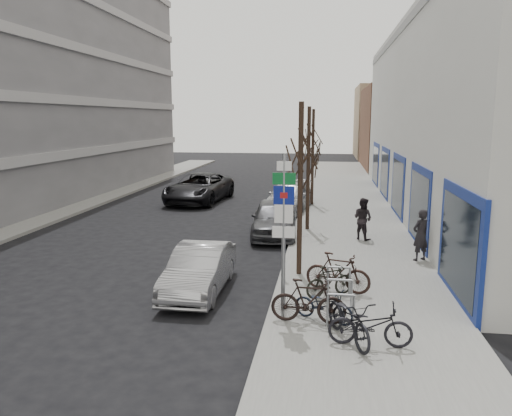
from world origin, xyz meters
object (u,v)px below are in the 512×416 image
(meter_back, at_px, (302,198))
(bike_far_inner, at_px, (338,272))
(parked_car_back, at_px, (289,197))
(bike_near_right, at_px, (308,301))
(parked_car_front, at_px, (199,269))
(pedestrian_far, at_px, (363,218))
(lane_car, at_px, (199,188))
(meter_mid, at_px, (295,218))
(parked_car_mid, at_px, (274,218))
(tree_mid, at_px, (309,139))
(highway_sign_pole, at_px, (284,226))
(bike_rack, at_px, (340,291))
(tree_near, at_px, (301,148))
(bike_mid_curb, at_px, (324,302))
(pedestrian_near, at_px, (421,235))
(bike_near_left, at_px, (349,315))
(tree_far, at_px, (313,134))
(bike_far_curb, at_px, (370,322))
(bike_mid_inner, at_px, (330,281))
(meter_front, at_px, (284,254))

(meter_back, distance_m, bike_far_inner, 12.13)
(parked_car_back, bearing_deg, bike_near_right, -76.46)
(parked_car_front, bearing_deg, pedestrian_far, 52.28)
(bike_far_inner, xyz_separation_m, parked_car_front, (-3.98, -0.17, -0.05))
(parked_car_back, bearing_deg, lane_car, 166.92)
(meter_mid, height_order, parked_car_mid, parked_car_mid)
(tree_mid, bearing_deg, lane_car, 133.09)
(highway_sign_pole, relative_size, bike_rack, 1.86)
(tree_near, bearing_deg, parked_car_back, 95.87)
(tree_mid, relative_size, bike_mid_curb, 3.55)
(lane_car, height_order, pedestrian_near, pedestrian_near)
(bike_far_inner, relative_size, parked_car_front, 0.46)
(parked_car_back, height_order, pedestrian_near, pedestrian_near)
(bike_rack, relative_size, bike_near_left, 1.16)
(tree_far, relative_size, bike_far_inner, 2.90)
(parked_car_front, height_order, pedestrian_near, pedestrian_near)
(bike_far_inner, bearing_deg, tree_near, 54.56)
(bike_far_curb, height_order, pedestrian_far, pedestrian_far)
(bike_rack, relative_size, tree_far, 0.41)
(bike_near_left, bearing_deg, tree_near, 81.53)
(highway_sign_pole, distance_m, bike_far_curb, 3.00)
(bike_mid_inner, bearing_deg, parked_car_back, -23.19)
(meter_front, height_order, bike_near_left, meter_front)
(highway_sign_pole, height_order, parked_car_back, highway_sign_pole)
(meter_back, height_order, bike_far_curb, meter_back)
(tree_far, distance_m, bike_near_right, 17.19)
(highway_sign_pole, distance_m, bike_far_inner, 2.98)
(bike_near_left, bearing_deg, pedestrian_far, 59.87)
(meter_front, bearing_deg, meter_back, 90.00)
(bike_rack, distance_m, tree_near, 4.66)
(tree_near, distance_m, tree_far, 13.00)
(bike_near_right, xyz_separation_m, parked_car_front, (-3.24, 2.16, -0.03))
(parked_car_front, xyz_separation_m, parked_car_mid, (1.39, 7.26, 0.10))
(meter_back, distance_m, bike_near_left, 15.31)
(meter_front, relative_size, pedestrian_near, 0.71)
(highway_sign_pole, distance_m, bike_mid_inner, 2.67)
(tree_mid, xyz_separation_m, bike_near_left, (1.36, -11.20, -3.36))
(parked_car_front, bearing_deg, bike_mid_curb, -29.01)
(meter_mid, xyz_separation_m, meter_back, (0.00, 5.50, 0.00))
(highway_sign_pole, relative_size, bike_near_left, 2.15)
(parked_car_mid, bearing_deg, highway_sign_pole, -87.45)
(meter_front, height_order, pedestrian_far, pedestrian_far)
(parked_car_back, distance_m, pedestrian_near, 10.94)
(tree_near, distance_m, pedestrian_far, 6.24)
(tree_mid, height_order, meter_back, tree_mid)
(tree_far, xyz_separation_m, meter_mid, (-0.45, -8.00, -3.19))
(meter_back, height_order, bike_near_left, meter_back)
(parked_car_back, bearing_deg, meter_front, -78.97)
(bike_mid_curb, bearing_deg, bike_mid_inner, 19.80)
(meter_mid, relative_size, pedestrian_near, 0.71)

